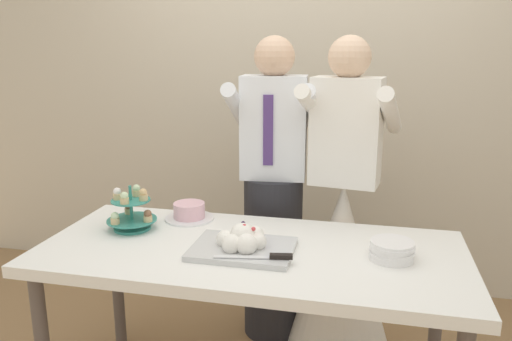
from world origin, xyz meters
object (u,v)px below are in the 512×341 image
at_px(cupcake_stand, 131,212).
at_px(plate_stack, 392,250).
at_px(main_cake_tray, 243,243).
at_px(round_cake, 189,212).
at_px(person_groom, 273,208).
at_px(person_bride, 341,245).
at_px(dessert_table, 251,264).

distance_m(cupcake_stand, plate_stack, 1.17).
distance_m(main_cake_tray, round_cake, 0.49).
bearing_deg(plate_stack, person_groom, 133.93).
xyz_separation_m(cupcake_stand, round_cake, (0.21, 0.19, -0.05)).
height_order(cupcake_stand, person_bride, person_bride).
height_order(plate_stack, person_groom, person_groom).
bearing_deg(main_cake_tray, cupcake_stand, 165.86).
height_order(main_cake_tray, person_bride, person_bride).
relative_size(round_cake, person_groom, 0.14).
relative_size(dessert_table, plate_stack, 10.04).
bearing_deg(main_cake_tray, plate_stack, 5.88).
bearing_deg(main_cake_tray, round_cake, 137.10).
xyz_separation_m(main_cake_tray, round_cake, (-0.36, 0.33, -0.00)).
height_order(main_cake_tray, round_cake, main_cake_tray).
relative_size(dessert_table, round_cake, 7.50).
relative_size(cupcake_stand, main_cake_tray, 0.53).
bearing_deg(main_cake_tray, person_bride, 59.76).
xyz_separation_m(main_cake_tray, plate_stack, (0.60, 0.06, -0.00)).
relative_size(person_groom, person_bride, 1.00).
distance_m(dessert_table, person_bride, 0.70).
bearing_deg(dessert_table, round_cake, 143.47).
bearing_deg(person_bride, plate_stack, -68.73).
distance_m(dessert_table, round_cake, 0.48).
distance_m(cupcake_stand, round_cake, 0.29).
xyz_separation_m(main_cake_tray, person_bride, (0.37, 0.64, -0.23)).
distance_m(main_cake_tray, person_bride, 0.78).
height_order(plate_stack, round_cake, round_cake).
distance_m(cupcake_stand, main_cake_tray, 0.59).
relative_size(cupcake_stand, person_groom, 0.14).
bearing_deg(round_cake, dessert_table, -36.53).
bearing_deg(person_groom, dessert_table, -87.68).
relative_size(dessert_table, cupcake_stand, 7.83).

